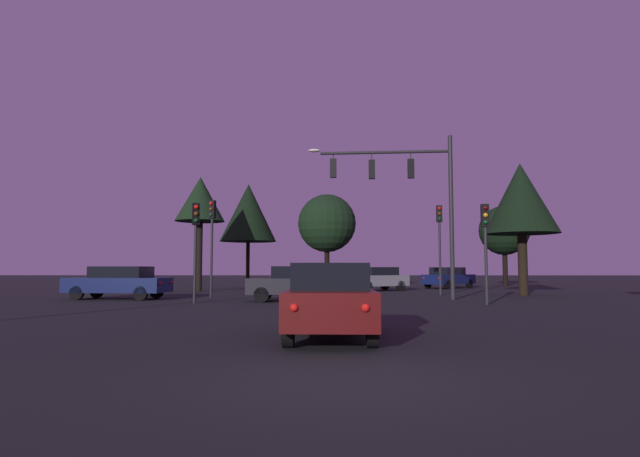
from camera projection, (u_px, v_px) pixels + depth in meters
name	position (u px, v px, depth m)	size (l,w,h in m)	color
ground_plane	(331.00, 293.00, 31.03)	(168.00, 168.00, 0.00)	black
traffic_signal_mast_arm	(406.00, 186.00, 24.42)	(6.75, 0.72, 7.64)	#232326
traffic_light_corner_left	(440.00, 232.00, 27.96)	(0.32, 0.36, 4.81)	#232326
traffic_light_corner_right	(196.00, 232.00, 21.52)	(0.36, 0.38, 4.12)	#232326
traffic_light_median	(485.00, 233.00, 20.55)	(0.33, 0.37, 3.96)	#232326
traffic_light_far_side	(212.00, 229.00, 25.93)	(0.36, 0.38, 4.82)	#232326
car_nearside_lane	(331.00, 299.00, 10.69)	(1.76, 4.18, 1.52)	#4C0F0F
car_crossing_left	(295.00, 283.00, 22.75)	(4.13, 1.81, 1.52)	#232328
car_crossing_right	(119.00, 282.00, 24.28)	(4.81, 2.34, 1.52)	#0F1947
car_far_lane	(377.00, 278.00, 33.54)	(4.34, 3.65, 1.52)	gray
car_parked_lot	(448.00, 277.00, 37.79)	(4.42, 4.39, 1.52)	#0F1947
tree_behind_sign	(504.00, 231.00, 43.05)	(4.07, 4.07, 6.61)	black
tree_left_far	(248.00, 213.00, 38.72)	(4.16, 4.16, 7.72)	black
tree_center_horizon	(327.00, 223.00, 37.78)	(4.20, 4.20, 6.81)	black
tree_right_cluster	(521.00, 199.00, 28.04)	(3.91, 3.91, 7.11)	black
tree_lot_edge	(200.00, 200.00, 33.27)	(3.13, 3.13, 7.29)	black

